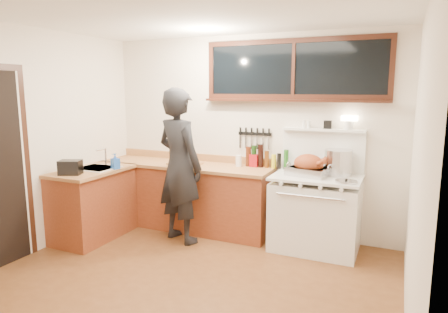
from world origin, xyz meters
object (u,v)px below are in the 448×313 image
at_px(roast_turkey, 309,167).
at_px(cutting_board, 185,160).
at_px(man, 180,166).
at_px(vintage_stove, 316,211).

bearing_deg(roast_turkey, cutting_board, 179.63).
bearing_deg(roast_turkey, man, -165.51).
bearing_deg(vintage_stove, cutting_board, -179.55).
relative_size(vintage_stove, cutting_board, 3.57).
distance_m(vintage_stove, man, 1.74).
xyz_separation_m(vintage_stove, man, (-1.62, -0.42, 0.49)).
height_order(man, cutting_board, man).
bearing_deg(man, vintage_stove, 14.49).
bearing_deg(roast_turkey, vintage_stove, 14.41).
xyz_separation_m(cutting_board, roast_turkey, (1.68, -0.01, 0.05)).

